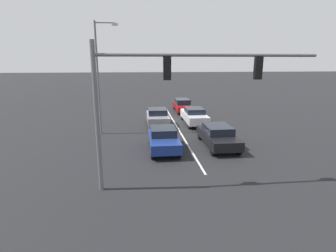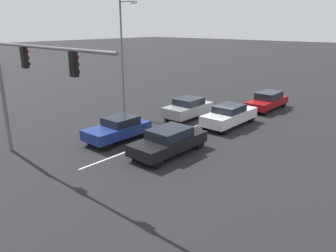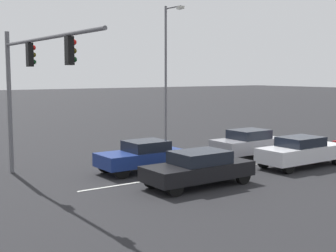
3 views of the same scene
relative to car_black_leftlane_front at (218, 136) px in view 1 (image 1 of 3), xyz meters
The scene contains 9 objects.
ground_plane 8.47m from the car_black_leftlane_front, 76.61° to the right, with size 240.00×240.00×0.00m, color black.
lane_stripe_left_divider 5.30m from the car_black_leftlane_front, 68.12° to the right, with size 0.12×18.68×0.01m, color silver.
car_black_leftlane_front is the anchor object (origin of this frame).
car_navy_midlane_front 3.75m from the car_black_leftlane_front, ahead, with size 1.82×4.10×1.45m.
car_gray_midlane_second 7.33m from the car_black_leftlane_front, 60.40° to the right, with size 1.84×4.05×1.52m.
car_silver_leftlane_second 6.66m from the car_black_leftlane_front, 88.14° to the right, with size 1.79×4.77×1.49m.
car_maroon_leftlane_third 12.80m from the car_black_leftlane_front, 88.79° to the right, with size 1.71×4.71×1.44m.
traffic_signal_gantry 7.89m from the car_black_leftlane_front, 52.66° to the left, with size 9.62×0.37×6.46m.
street_lamp_right_shoulder 9.98m from the car_black_leftlane_front, 26.89° to the right, with size 1.74×0.24×8.51m.
Camera 1 is at (3.29, 24.73, 5.61)m, focal length 28.00 mm.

